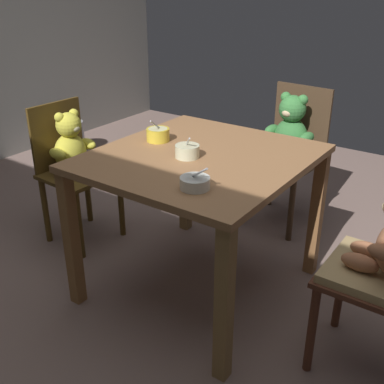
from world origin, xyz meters
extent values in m
cube|color=#7E665D|center=(0.00, 0.00, -0.02)|extent=(5.20, 5.20, 0.04)
cube|color=#93643E|center=(0.00, 0.00, 0.72)|extent=(1.01, 0.94, 0.03)
cube|color=brown|center=(-0.46, -0.43, 0.35)|extent=(0.06, 0.06, 0.71)
cube|color=#905E36|center=(0.46, -0.43, 0.35)|extent=(0.06, 0.06, 0.71)
cube|color=brown|center=(-0.46, 0.43, 0.35)|extent=(0.06, 0.06, 0.71)
cube|color=olive|center=(0.46, 0.43, 0.35)|extent=(0.06, 0.06, 0.71)
cube|color=#473220|center=(0.90, -0.02, 0.43)|extent=(0.45, 0.45, 0.02)
cube|color=#473220|center=(1.09, -0.04, 0.66)|extent=(0.05, 0.39, 0.44)
cylinder|color=#473220|center=(0.74, 0.17, 0.21)|extent=(0.04, 0.04, 0.42)
cylinder|color=#473220|center=(0.71, -0.19, 0.21)|extent=(0.04, 0.04, 0.42)
cylinder|color=#473220|center=(1.09, 0.14, 0.21)|extent=(0.04, 0.04, 0.42)
cylinder|color=#473220|center=(1.06, -0.22, 0.21)|extent=(0.04, 0.04, 0.42)
ellipsoid|color=#3B7D3D|center=(0.97, -0.03, 0.57)|extent=(0.20, 0.23, 0.25)
ellipsoid|color=#D9BB8C|center=(0.91, -0.03, 0.55)|extent=(0.08, 0.13, 0.15)
sphere|color=#3B7D3D|center=(0.96, -0.03, 0.76)|extent=(0.17, 0.17, 0.17)
ellipsoid|color=#D9BB8C|center=(0.90, -0.02, 0.74)|extent=(0.06, 0.07, 0.05)
sphere|color=#3B7D3D|center=(0.98, 0.03, 0.82)|extent=(0.06, 0.06, 0.06)
sphere|color=#3B7D3D|center=(0.96, -0.09, 0.82)|extent=(0.06, 0.06, 0.06)
ellipsoid|color=#3B7D3D|center=(0.95, 0.09, 0.60)|extent=(0.15, 0.08, 0.07)
ellipsoid|color=#3B7D3D|center=(0.93, -0.15, 0.60)|extent=(0.15, 0.08, 0.07)
ellipsoid|color=#3B7D3D|center=(0.84, 0.04, 0.48)|extent=(0.17, 0.09, 0.08)
ellipsoid|color=#3B7D3D|center=(0.83, -0.08, 0.48)|extent=(0.17, 0.09, 0.08)
cube|color=#4F3815|center=(0.00, 0.86, 0.43)|extent=(0.41, 0.38, 0.02)
cube|color=#4F3815|center=(0.01, 1.04, 0.64)|extent=(0.36, 0.03, 0.39)
cylinder|color=#4F3815|center=(-0.17, 0.71, 0.21)|extent=(0.04, 0.04, 0.42)
cylinder|color=#4F3815|center=(0.16, 0.70, 0.21)|extent=(0.04, 0.04, 0.42)
cylinder|color=#4F3815|center=(-0.16, 1.02, 0.21)|extent=(0.04, 0.04, 0.42)
cylinder|color=#4F3815|center=(0.17, 1.01, 0.21)|extent=(0.04, 0.04, 0.42)
ellipsoid|color=gold|center=(0.00, 0.93, 0.55)|extent=(0.20, 0.18, 0.23)
ellipsoid|color=#CEC08B|center=(0.00, 0.87, 0.54)|extent=(0.11, 0.06, 0.14)
sphere|color=gold|center=(0.00, 0.92, 0.72)|extent=(0.15, 0.15, 0.15)
ellipsoid|color=#CEC08B|center=(0.00, 0.87, 0.71)|extent=(0.06, 0.05, 0.04)
sphere|color=gold|center=(-0.05, 0.93, 0.78)|extent=(0.06, 0.06, 0.06)
sphere|color=gold|center=(0.05, 0.93, 0.78)|extent=(0.06, 0.06, 0.06)
ellipsoid|color=gold|center=(-0.11, 0.91, 0.58)|extent=(0.07, 0.13, 0.06)
ellipsoid|color=gold|center=(0.11, 0.90, 0.58)|extent=(0.07, 0.13, 0.06)
ellipsoid|color=gold|center=(-0.06, 0.81, 0.48)|extent=(0.07, 0.15, 0.07)
ellipsoid|color=gold|center=(0.05, 0.81, 0.48)|extent=(0.07, 0.15, 0.07)
cube|color=#4F291A|center=(-0.06, -0.86, 0.43)|extent=(0.39, 0.38, 0.02)
cylinder|color=#4F291A|center=(0.11, -0.70, 0.21)|extent=(0.04, 0.04, 0.42)
cylinder|color=#4F291A|center=(-0.23, -0.70, 0.21)|extent=(0.04, 0.04, 0.42)
cube|color=tan|center=(-0.06, -0.86, 0.46)|extent=(0.36, 0.35, 0.04)
ellipsoid|color=#D5B788|center=(-0.06, -0.88, 0.58)|extent=(0.11, 0.06, 0.13)
ellipsoid|color=#A96846|center=(-0.01, -0.81, 0.51)|extent=(0.07, 0.15, 0.07)
ellipsoid|color=#A96846|center=(-0.11, -0.81, 0.51)|extent=(0.07, 0.15, 0.07)
cylinder|color=beige|center=(-0.06, 0.03, 0.77)|extent=(0.11, 0.11, 0.06)
cylinder|color=beige|center=(-0.06, 0.03, 0.74)|extent=(0.06, 0.06, 0.01)
cylinder|color=beige|center=(-0.06, 0.03, 0.79)|extent=(0.09, 0.09, 0.01)
cylinder|color=#BCBCC1|center=(-0.08, 0.01, 0.83)|extent=(0.06, 0.06, 0.06)
ellipsoid|color=#BCBCC1|center=(-0.06, 0.04, 0.79)|extent=(0.04, 0.04, 0.01)
cylinder|color=silver|center=(-0.33, -0.20, 0.76)|extent=(0.12, 0.12, 0.05)
cylinder|color=silver|center=(-0.33, -0.20, 0.74)|extent=(0.07, 0.07, 0.01)
cylinder|color=#CCBB8F|center=(-0.33, -0.20, 0.78)|extent=(0.10, 0.10, 0.01)
cylinder|color=#BCBCC1|center=(-0.33, -0.22, 0.82)|extent=(0.02, 0.08, 0.06)
ellipsoid|color=#BCBCC1|center=(-0.33, -0.19, 0.78)|extent=(0.03, 0.04, 0.01)
cylinder|color=yellow|center=(0.04, 0.29, 0.77)|extent=(0.12, 0.12, 0.06)
cylinder|color=yellow|center=(0.04, 0.29, 0.74)|extent=(0.06, 0.06, 0.01)
cylinder|color=#C2BD8C|center=(0.04, 0.29, 0.80)|extent=(0.10, 0.10, 0.01)
cylinder|color=#BCBCC1|center=(0.02, 0.29, 0.83)|extent=(0.08, 0.02, 0.06)
ellipsoid|color=#BCBCC1|center=(0.05, 0.29, 0.79)|extent=(0.03, 0.03, 0.01)
cylinder|color=#93969B|center=(1.02, 2.15, 0.14)|extent=(0.26, 0.26, 0.29)
camera|label=1|loc=(-1.71, -1.16, 1.50)|focal=43.86mm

